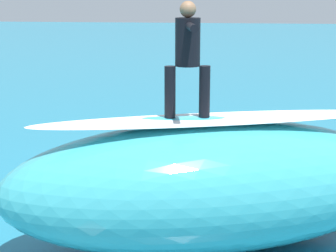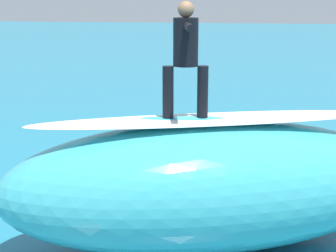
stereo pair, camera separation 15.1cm
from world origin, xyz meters
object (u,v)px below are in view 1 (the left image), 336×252
surfboard_paddling (155,170)px  surfer_paddling (151,161)px  surfboard_riding (187,120)px  surfer_riding (188,51)px

surfboard_paddling → surfer_paddling: surfer_paddling is taller
surfboard_paddling → surfer_paddling: bearing=180.0°
surfboard_paddling → surfer_paddling: size_ratio=1.30×
surfboard_riding → surfer_riding: 1.02m
surfer_riding → surfboard_paddling: (1.05, -3.79, -3.01)m
surfboard_riding → surfboard_paddling: surfboard_riding is taller
surfer_riding → surfer_paddling: 4.94m
surfboard_riding → surfer_riding: surfer_riding is taller
surfboard_riding → surfer_riding: bearing=0.0°
surfer_paddling → surfboard_paddling: bearing=-0.0°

